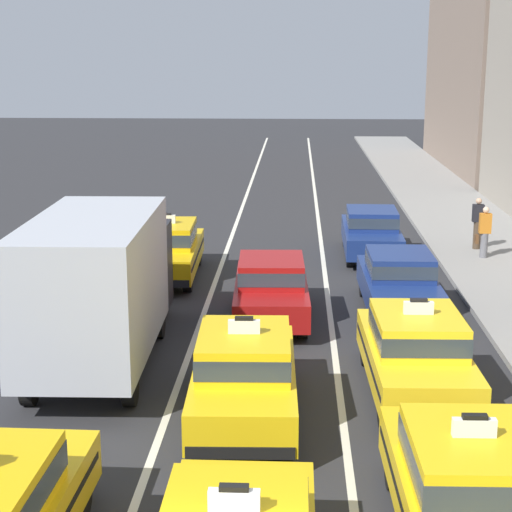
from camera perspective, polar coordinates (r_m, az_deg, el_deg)
name	(u,v)px	position (r m, az deg, el deg)	size (l,w,h in m)	color
lane_stripe_left_center	(224,257)	(27.59, -2.14, -0.05)	(0.14, 80.00, 0.01)	silver
lane_stripe_center_right	(323,258)	(27.51, 4.51, -0.12)	(0.14, 80.00, 0.01)	silver
box_truck_left_second	(102,281)	(18.15, -10.31, -1.64)	(2.42, 7.01, 3.27)	black
taxi_left_third	(167,249)	(24.94, -6.00, 0.49)	(1.94, 4.61, 1.96)	black
taxi_center_second	(244,373)	(15.30, -0.78, -7.85)	(1.94, 4.61, 1.96)	black
sedan_center_third	(271,287)	(20.88, 1.03, -2.08)	(1.90, 4.36, 1.58)	black
taxi_right_nearest	(468,488)	(11.89, 14.07, -14.85)	(1.91, 4.59, 1.96)	black
taxi_right_second	(416,351)	(16.64, 10.66, -6.30)	(1.93, 4.60, 1.96)	black
sedan_right_third	(399,280)	(21.79, 9.57, -1.60)	(1.82, 4.32, 1.58)	black
sedan_right_fourth	(371,231)	(27.66, 7.75, 1.66)	(1.82, 4.33, 1.58)	black
pedestrian_near_crosswalk	(484,232)	(27.64, 15.08, 1.55)	(0.47, 0.24, 1.62)	slate
pedestrian_by_storefront	(478,223)	(28.82, 14.65, 2.15)	(0.36, 0.24, 1.69)	#473828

